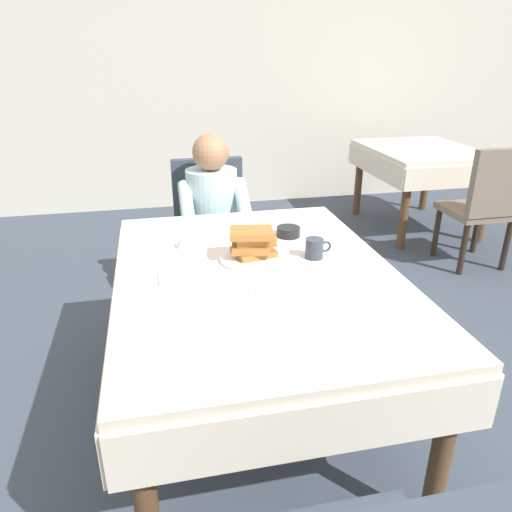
# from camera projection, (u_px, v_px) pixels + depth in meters

# --- Properties ---
(ground_plane) EXTENTS (14.00, 14.00, 0.00)m
(ground_plane) POSITION_uv_depth(u_px,v_px,m) (257.00, 417.00, 2.22)
(ground_plane) COLOR #3D4756
(back_wall) EXTENTS (12.00, 0.16, 3.20)m
(back_wall) POSITION_uv_depth(u_px,v_px,m) (182.00, 43.00, 4.64)
(back_wall) COLOR beige
(back_wall) RESTS_ON ground
(dining_table_main) EXTENTS (1.12, 1.52, 0.74)m
(dining_table_main) POSITION_uv_depth(u_px,v_px,m) (257.00, 291.00, 1.96)
(dining_table_main) COLOR silver
(dining_table_main) RESTS_ON ground
(chair_diner) EXTENTS (0.44, 0.45, 0.93)m
(chair_diner) POSITION_uv_depth(u_px,v_px,m) (211.00, 225.00, 3.05)
(chair_diner) COLOR #384251
(chair_diner) RESTS_ON ground
(diner_person) EXTENTS (0.40, 0.43, 1.12)m
(diner_person) POSITION_uv_depth(u_px,v_px,m) (213.00, 211.00, 2.86)
(diner_person) COLOR silver
(diner_person) RESTS_ON ground
(plate_breakfast) EXTENTS (0.28, 0.28, 0.02)m
(plate_breakfast) POSITION_uv_depth(u_px,v_px,m) (253.00, 258.00, 2.03)
(plate_breakfast) COLOR white
(plate_breakfast) RESTS_ON dining_table_main
(breakfast_stack) EXTENTS (0.20, 0.18, 0.12)m
(breakfast_stack) POSITION_uv_depth(u_px,v_px,m) (253.00, 242.00, 2.01)
(breakfast_stack) COLOR #A36B33
(breakfast_stack) RESTS_ON plate_breakfast
(cup_coffee) EXTENTS (0.11, 0.08, 0.08)m
(cup_coffee) POSITION_uv_depth(u_px,v_px,m) (315.00, 248.00, 2.03)
(cup_coffee) COLOR #333D4C
(cup_coffee) RESTS_ON dining_table_main
(bowl_butter) EXTENTS (0.11, 0.11, 0.04)m
(bowl_butter) POSITION_uv_depth(u_px,v_px,m) (288.00, 232.00, 2.27)
(bowl_butter) COLOR black
(bowl_butter) RESTS_ON dining_table_main
(syrup_pitcher) EXTENTS (0.08, 0.08, 0.07)m
(syrup_pitcher) POSITION_uv_depth(u_px,v_px,m) (184.00, 240.00, 2.13)
(syrup_pitcher) COLOR silver
(syrup_pitcher) RESTS_ON dining_table_main
(fork_left_of_plate) EXTENTS (0.02, 0.18, 0.00)m
(fork_left_of_plate) POSITION_uv_depth(u_px,v_px,m) (209.00, 265.00, 1.98)
(fork_left_of_plate) COLOR silver
(fork_left_of_plate) RESTS_ON dining_table_main
(knife_right_of_plate) EXTENTS (0.03, 0.20, 0.00)m
(knife_right_of_plate) POSITION_uv_depth(u_px,v_px,m) (298.00, 257.00, 2.05)
(knife_right_of_plate) COLOR silver
(knife_right_of_plate) RESTS_ON dining_table_main
(spoon_near_edge) EXTENTS (0.15, 0.02, 0.00)m
(spoon_near_edge) POSITION_uv_depth(u_px,v_px,m) (276.00, 292.00, 1.76)
(spoon_near_edge) COLOR silver
(spoon_near_edge) RESTS_ON dining_table_main
(napkin_folded) EXTENTS (0.17, 0.13, 0.01)m
(napkin_folded) POSITION_uv_depth(u_px,v_px,m) (181.00, 276.00, 1.87)
(napkin_folded) COLOR white
(napkin_folded) RESTS_ON dining_table_main
(background_table_far) EXTENTS (0.92, 1.12, 0.74)m
(background_table_far) POSITION_uv_depth(u_px,v_px,m) (421.00, 161.00, 4.33)
(background_table_far) COLOR silver
(background_table_far) RESTS_ON ground
(background_chair_empty) EXTENTS (0.44, 0.45, 0.93)m
(background_chair_empty) POSITION_uv_depth(u_px,v_px,m) (486.00, 201.00, 3.52)
(background_chair_empty) COLOR #7A6B5B
(background_chair_empty) RESTS_ON ground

